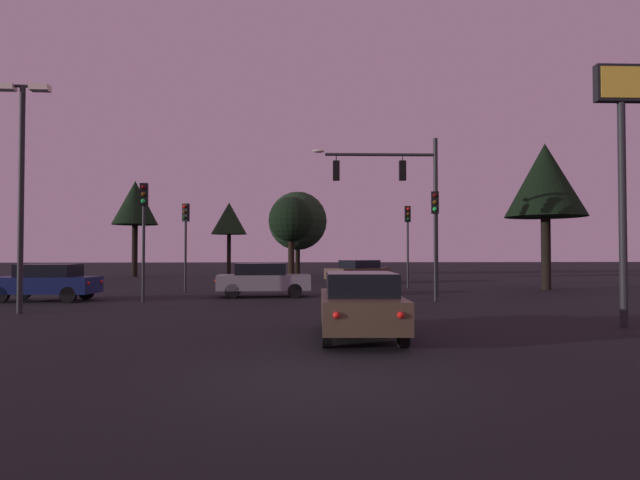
{
  "coord_description": "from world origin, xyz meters",
  "views": [
    {
      "loc": [
        -0.55,
        -8.35,
        1.96
      ],
      "look_at": [
        0.99,
        14.26,
        2.53
      ],
      "focal_mm": 29.86,
      "sensor_mm": 36.0,
      "label": 1
    }
  ],
  "objects": [
    {
      "name": "tree_left_far",
      "position": [
        -0.03,
        29.83,
        4.36
      ],
      "size": [
        3.25,
        3.25,
        6.04
      ],
      "color": "black",
      "rests_on": "ground"
    },
    {
      "name": "parking_lot_lamp_post",
      "position": [
        -9.15,
        9.64,
        4.82
      ],
      "size": [
        1.7,
        0.36,
        7.53
      ],
      "color": "#232326",
      "rests_on": "ground"
    },
    {
      "name": "ground_plane",
      "position": [
        0.0,
        24.5,
        0.0
      ],
      "size": [
        168.0,
        168.0,
        0.0
      ],
      "primitive_type": "plane",
      "color": "black",
      "rests_on": "ground"
    },
    {
      "name": "tree_lot_edge",
      "position": [
        0.64,
        37.92,
        4.78
      ],
      "size": [
        5.09,
        5.09,
        7.34
      ],
      "color": "black",
      "rests_on": "ground"
    },
    {
      "name": "tree_behind_sign",
      "position": [
        13.61,
        19.52,
        5.89
      ],
      "size": [
        4.29,
        4.29,
        7.95
      ],
      "color": "black",
      "rests_on": "ground"
    },
    {
      "name": "car_crossing_left",
      "position": [
        -1.48,
        15.78,
        0.79
      ],
      "size": [
        4.23,
        1.84,
        1.52
      ],
      "color": "gray",
      "rests_on": "ground"
    },
    {
      "name": "traffic_signal_mast_arm",
      "position": [
        4.81,
        15.43,
        4.83
      ],
      "size": [
        5.71,
        0.51,
        7.22
      ],
      "color": "#232326",
      "rests_on": "ground"
    },
    {
      "name": "car_nearside_lane",
      "position": [
        1.23,
        4.02,
        0.79
      ],
      "size": [
        2.05,
        4.41,
        1.52
      ],
      "color": "#473828",
      "rests_on": "ground"
    },
    {
      "name": "traffic_light_corner_left",
      "position": [
        5.6,
        12.92,
        3.17
      ],
      "size": [
        0.36,
        0.38,
        4.49
      ],
      "color": "#232326",
      "rests_on": "ground"
    },
    {
      "name": "traffic_light_far_side",
      "position": [
        -6.14,
        13.25,
        3.36
      ],
      "size": [
        0.31,
        0.36,
        4.77
      ],
      "color": "#232326",
      "rests_on": "ground"
    },
    {
      "name": "tree_center_horizon",
      "position": [
        -13.06,
        37.19,
        6.15
      ],
      "size": [
        3.76,
        3.76,
        8.07
      ],
      "color": "black",
      "rests_on": "ground"
    },
    {
      "name": "car_crossing_right",
      "position": [
        -10.33,
        14.3,
        0.79
      ],
      "size": [
        4.26,
        2.08,
        1.52
      ],
      "color": "#0F1947",
      "rests_on": "ground"
    },
    {
      "name": "store_sign_illuminated",
      "position": [
        8.47,
        5.22,
        5.14
      ],
      "size": [
        1.41,
        0.31,
        7.02
      ],
      "color": "#232326",
      "rests_on": "ground"
    },
    {
      "name": "tree_right_cluster",
      "position": [
        -5.45,
        39.42,
        5.04
      ],
      "size": [
        3.17,
        3.17,
        6.51
      ],
      "color": "black",
      "rests_on": "ground"
    },
    {
      "name": "car_far_lane",
      "position": [
        4.33,
        26.29,
        0.8
      ],
      "size": [
        4.62,
        4.24,
        1.52
      ],
      "color": "#473828",
      "rests_on": "ground"
    },
    {
      "name": "traffic_light_median",
      "position": [
        6.41,
        21.16,
        3.27
      ],
      "size": [
        0.3,
        0.35,
        4.63
      ],
      "color": "#232326",
      "rests_on": "ground"
    },
    {
      "name": "traffic_light_corner_right",
      "position": [
        -5.5,
        18.77,
        3.16
      ],
      "size": [
        0.37,
        0.39,
        4.47
      ],
      "color": "#232326",
      "rests_on": "ground"
    }
  ]
}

